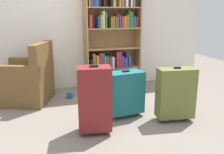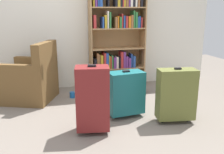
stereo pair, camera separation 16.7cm
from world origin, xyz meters
name	(u,v)px [view 1 (the left image)]	position (x,y,z in m)	size (l,w,h in m)	color
ground_plane	(102,129)	(0.00, 0.00, 0.00)	(8.65, 8.65, 0.00)	slate
back_wall	(74,14)	(0.00, 1.84, 1.30)	(4.94, 0.10, 2.60)	silver
bookshelf	(113,24)	(0.63, 1.62, 1.13)	(0.97, 0.31, 2.09)	#A87F51
armchair	(27,81)	(-0.83, 1.24, 0.32)	(0.90, 0.90, 0.90)	brown
mug	(69,96)	(-0.22, 1.18, 0.05)	(0.12, 0.08, 0.10)	#1959A5
storage_box	(125,86)	(0.71, 1.16, 0.13)	(0.51, 0.25, 0.25)	black
suitcase_teal	(125,92)	(0.39, 0.29, 0.32)	(0.48, 0.30, 0.62)	#19666B
suitcase_dark_red	(94,99)	(-0.10, -0.06, 0.41)	(0.40, 0.31, 0.78)	maroon
suitcase_olive	(176,93)	(0.93, -0.03, 0.36)	(0.48, 0.27, 0.69)	brown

